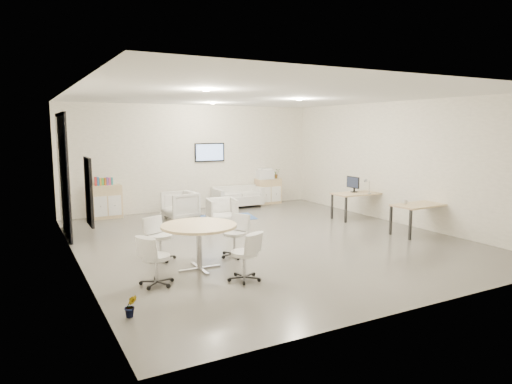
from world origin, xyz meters
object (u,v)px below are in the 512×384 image
Objects in this scene: desk_rear at (358,195)px; armchair_left at (180,204)px; sideboard_right at (268,191)px; sideboard_left at (106,202)px; loveseat at (237,198)px; desk_front at (421,207)px; round_table at (199,229)px; armchair_right at (222,210)px.

armchair_left is at bearing 154.12° from desk_rear.
sideboard_right is 0.59× the size of desk_rear.
desk_rear is (6.14, -3.38, 0.19)m from sideboard_left.
desk_rear is at bearing 55.69° from armchair_left.
armchair_left is (1.78, -1.10, -0.04)m from sideboard_left.
desk_front is at bearing -68.60° from loveseat.
sideboard_left is at bearing -179.87° from sideboard_right.
loveseat is 1.14× the size of round_table.
desk_front is (0.05, -2.18, 0.00)m from desk_rear.
armchair_left is (-3.45, -1.11, 0.00)m from sideboard_right.
armchair_left is at bearing 135.10° from armchair_right.
armchair_left is at bearing -162.11° from sideboard_right.
desk_front is (2.19, -5.42, 0.35)m from loveseat.
desk_rear is at bearing 22.11° from round_table.
loveseat is (4.00, -0.15, -0.15)m from sideboard_left.
desk_front is at bearing 37.96° from armchair_left.
loveseat is at bearing 125.20° from desk_rear.
loveseat is 2.42m from armchair_left.
sideboard_right reaches higher than desk_rear.
loveseat is at bearing 58.12° from round_table.
sideboard_left is at bearing 152.86° from desk_rear.
desk_front is (4.42, -4.46, 0.23)m from armchair_left.
sideboard_right is 1.24m from loveseat.
armchair_left reaches higher than loveseat.
loveseat is (-1.22, -0.16, -0.11)m from sideboard_right.
desk_front is 5.61m from round_table.
desk_front is at bearing 0.75° from round_table.
armchair_left reaches higher than desk_rear.
armchair_right is (-1.45, -2.06, 0.06)m from loveseat.
desk_rear is at bearing -7.84° from armchair_right.
armchair_right reaches higher than desk_rear.
round_table is (-5.61, -0.07, 0.08)m from desk_front.
loveseat is at bearing 108.89° from desk_front.
armchair_left is at bearing 131.54° from desk_front.
armchair_left is at bearing -31.77° from sideboard_left.
desk_rear is 0.98× the size of desk_front.
round_table reaches higher than desk_front.
armchair_left is 0.60× the size of desk_rear.
sideboard_left is 5.22m from sideboard_right.
round_table is at bearing -109.47° from armchair_right.
armchair_right is 3.97m from round_table.
sideboard_left is 7.01m from desk_rear.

